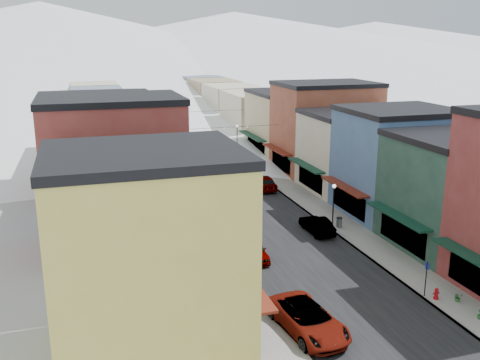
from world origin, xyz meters
TOP-DOWN VIEW (x-y plane):
  - ground at (0.00, 0.00)m, footprint 600.00×600.00m
  - road at (0.00, 60.00)m, footprint 10.00×160.00m
  - sidewalk_left at (-6.60, 60.00)m, footprint 3.20×160.00m
  - sidewalk_right at (6.60, 60.00)m, footprint 3.20×160.00m
  - curb_left at (-5.05, 60.00)m, footprint 0.10×160.00m
  - curb_right at (5.05, 60.00)m, footprint 0.10×160.00m
  - bldg_l_yellow at (-13.19, 4.00)m, footprint 11.30×8.70m
  - bldg_l_cream at (-13.19, 12.50)m, footprint 11.30×8.20m
  - bldg_l_brick_near at (-13.69, 20.50)m, footprint 12.30×8.20m
  - bldg_l_grayblue at (-13.19, 29.00)m, footprint 11.30×9.20m
  - bldg_l_brick_far at (-14.19, 38.00)m, footprint 13.30×9.20m
  - bldg_l_tan at (-13.19, 48.00)m, footprint 11.30×11.20m
  - bldg_r_green at (13.19, 12.00)m, footprint 11.30×9.20m
  - bldg_r_blue at (13.19, 21.00)m, footprint 11.30×9.20m
  - bldg_r_cream at (13.69, 30.00)m, footprint 12.30×9.20m
  - bldg_r_brick_far at (14.19, 39.00)m, footprint 13.30×9.20m
  - bldg_r_tan at (13.19, 49.00)m, footprint 11.30×11.20m
  - distant_blocks at (0.00, 83.00)m, footprint 34.00×55.00m
  - mountain_ridge at (-19.47, 277.18)m, footprint 670.00×340.00m
  - overhead_cables at (0.00, 47.50)m, footprint 16.40×15.04m
  - car_white_suv at (-4.10, 3.00)m, footprint 3.59×6.53m
  - car_silver_sedan at (-3.77, 14.30)m, footprint 1.92×4.50m
  - car_dark_hatch at (-3.97, 35.14)m, footprint 1.65×4.69m
  - car_silver_wagon at (-4.30, 49.91)m, footprint 2.36×5.49m
  - car_green_sedan at (3.50, 18.10)m, footprint 1.65×4.57m
  - car_gray_suv at (3.70, 32.82)m, footprint 2.14×5.05m
  - car_black_sedan at (4.30, 42.70)m, footprint 2.48×5.05m
  - car_lane_silver at (-1.69, 48.48)m, footprint 1.91×4.27m
  - car_lane_white at (0.60, 74.25)m, footprint 2.97×5.93m
  - fire_hydrant at (5.67, 4.09)m, footprint 0.46×0.35m
  - parking_sign at (5.20, 4.68)m, footprint 0.08×0.34m
  - trash_can at (5.94, 18.50)m, footprint 0.54×0.54m
  - streetlamp_near at (5.20, 18.39)m, footprint 0.35×0.35m
  - streetlamp_far at (6.07, 51.36)m, footprint 0.36×0.36m
  - planter_near at (6.83, 3.37)m, footprint 0.65×0.59m
  - planter_far at (6.62, 1.07)m, footprint 0.44×0.44m
  - snow_pile_near at (-4.88, 15.46)m, footprint 2.18×2.54m
  - snow_pile_mid at (-4.79, 23.52)m, footprint 2.21×2.56m
  - snow_pile_far at (-4.79, 29.97)m, footprint 2.60×2.80m

SIDE VIEW (x-z plane):
  - ground at x=0.00m, z-range 0.00..0.00m
  - road at x=0.00m, z-range 0.00..0.01m
  - sidewalk_left at x=-6.60m, z-range 0.00..0.15m
  - sidewalk_right at x=6.60m, z-range 0.00..0.15m
  - curb_left at x=-5.05m, z-range 0.00..0.15m
  - curb_right at x=5.05m, z-range 0.00..0.15m
  - snow_pile_near at x=-4.88m, z-range -0.02..0.90m
  - snow_pile_mid at x=-4.79m, z-range -0.02..0.91m
  - planter_far at x=6.62m, z-range 0.15..0.75m
  - planter_near at x=6.83m, z-range 0.15..0.75m
  - fire_hydrant at x=5.67m, z-range 0.12..0.91m
  - snow_pile_far at x=-4.79m, z-range -0.02..1.07m
  - trash_can at x=5.94m, z-range 0.16..1.08m
  - car_black_sedan at x=4.30m, z-range 0.00..1.41m
  - car_lane_silver at x=-1.69m, z-range 0.00..1.43m
  - car_green_sedan at x=3.50m, z-range 0.00..1.50m
  - car_silver_sedan at x=-3.77m, z-range 0.00..1.52m
  - car_dark_hatch at x=-3.97m, z-range 0.00..1.54m
  - car_silver_wagon at x=-4.30m, z-range 0.00..1.58m
  - car_lane_white at x=0.60m, z-range 0.00..1.61m
  - car_gray_suv at x=3.70m, z-range 0.00..1.70m
  - car_white_suv at x=-4.10m, z-range 0.00..1.73m
  - parking_sign at x=5.20m, z-range 0.36..2.87m
  - streetlamp_near at x=5.20m, z-range 0.69..4.87m
  - streetlamp_far at x=6.07m, z-range 0.72..5.09m
  - distant_blocks at x=0.00m, z-range 0.00..8.00m
  - bldg_r_cream at x=13.69m, z-range 0.01..9.01m
  - bldg_l_grayblue at x=-13.19m, z-range 0.01..9.01m
  - bldg_r_tan at x=13.19m, z-range 0.01..9.51m
  - bldg_r_green at x=13.19m, z-range 0.01..9.51m
  - bldg_l_cream at x=-13.19m, z-range 0.01..9.51m
  - bldg_l_tan at x=-13.19m, z-range 0.01..10.01m
  - bldg_r_blue at x=13.19m, z-range 0.01..10.51m
  - bldg_l_brick_far at x=-14.19m, z-range 0.01..11.01m
  - bldg_r_brick_far at x=14.19m, z-range 0.01..11.51m
  - bldg_l_yellow at x=-13.19m, z-range 0.01..11.51m
  - overhead_cables at x=0.00m, z-range 6.18..6.22m
  - bldg_l_brick_near at x=-13.69m, z-range 0.01..12.51m
  - mountain_ridge at x=-19.47m, z-range -2.64..31.36m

